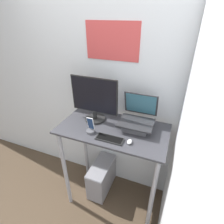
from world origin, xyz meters
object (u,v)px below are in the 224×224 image
computer_tower (102,177)px  mouse (130,142)px  monitor (94,101)px  keyboard (110,139)px  cell_phone (91,129)px  laptop (137,121)px

computer_tower → mouse: bearing=-31.8°
mouse → computer_tower: (-0.41, 0.26, -0.91)m
monitor → computer_tower: (0.04, 0.02, -1.12)m
keyboard → mouse: size_ratio=3.86×
cell_phone → keyboard: bearing=-9.6°
monitor → mouse: size_ratio=7.57×
laptop → cell_phone: (-0.38, -0.23, -0.04)m
cell_phone → computer_tower: 0.97m
laptop → computer_tower: 1.06m
laptop → monitor: bearing=-178.9°
keyboard → mouse: (0.18, 0.02, 0.01)m
laptop → cell_phone: 0.45m
cell_phone → mouse: bearing=-2.5°
monitor → cell_phone: 0.29m
keyboard → mouse: 0.18m
keyboard → computer_tower: size_ratio=0.52×
monitor → mouse: 0.55m
monitor → computer_tower: bearing=23.4°
laptop → computer_tower: (-0.41, 0.01, -0.98)m
laptop → monitor: 0.47m
cell_phone → computer_tower: size_ratio=0.34×
keyboard → cell_phone: 0.21m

